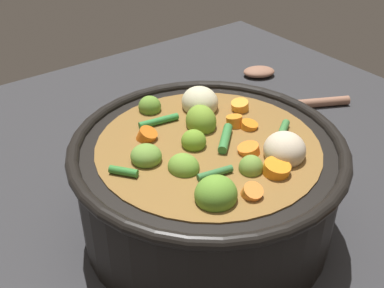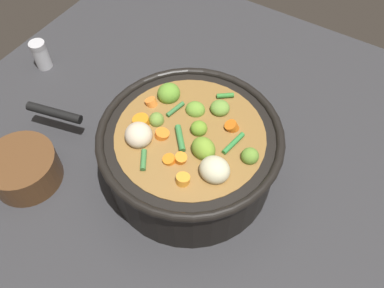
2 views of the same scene
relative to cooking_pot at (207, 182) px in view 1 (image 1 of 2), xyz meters
The scene contains 3 objects.
ground_plane 0.07m from the cooking_pot, 120.24° to the right, with size 1.10×1.10×0.00m, color #2D2D30.
cooking_pot is the anchor object (origin of this frame).
wooden_spoon 0.38m from the cooking_pot, 122.90° to the left, with size 0.23×0.23×0.02m.
Camera 1 is at (0.34, -0.28, 0.42)m, focal length 44.13 mm.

